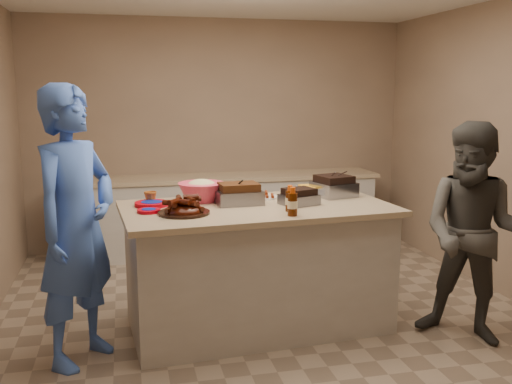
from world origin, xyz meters
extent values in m
cube|color=#47230F|center=(-0.26, 0.10, 0.99)|extent=(0.37, 0.29, 0.11)
cube|color=black|center=(0.20, -0.03, 0.99)|extent=(0.32, 0.29, 0.08)
cube|color=gray|center=(0.60, 0.25, 0.99)|extent=(0.37, 0.37, 0.12)
cylinder|color=silver|center=(-0.03, 0.31, 0.99)|extent=(0.33, 0.33, 0.05)
cube|color=yellow|center=(0.49, 0.36, 0.99)|extent=(0.33, 0.26, 0.08)
cylinder|color=#3D1602|center=(0.03, -0.41, 0.99)|extent=(0.08, 0.08, 0.21)
cylinder|color=#3D1602|center=(0.06, -0.25, 0.99)|extent=(0.07, 0.07, 0.20)
cylinder|color=yellow|center=(-0.25, 0.11, 0.99)|extent=(0.05, 0.05, 0.12)
imported|color=silver|center=(-0.18, 0.14, 0.99)|extent=(0.15, 0.06, 0.15)
cylinder|color=#A5000D|center=(-0.94, 0.18, 0.99)|extent=(0.28, 0.28, 0.03)
cylinder|color=#A5000D|center=(-0.97, -0.06, 0.99)|extent=(0.19, 0.19, 0.02)
imported|color=#A5581D|center=(-0.94, 0.29, 0.99)|extent=(0.11, 0.10, 0.10)
cube|color=#A5000D|center=(-0.40, 0.37, 0.99)|extent=(0.24, 0.20, 0.10)
imported|color=#426CCF|center=(-1.47, -0.29, 0.00)|extent=(1.97, 1.72, 0.46)
imported|color=#484742|center=(1.38, -0.62, 0.00)|extent=(1.73, 1.76, 0.63)
camera|label=1|loc=(-1.13, -4.25, 1.89)|focal=40.00mm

